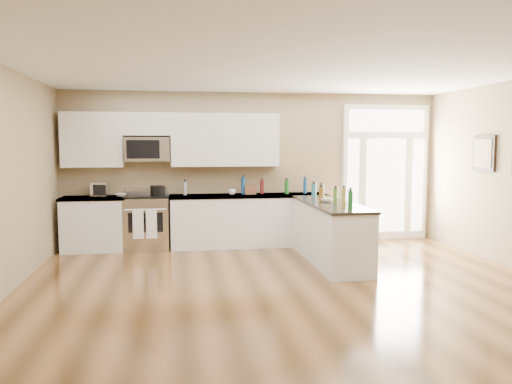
{
  "coord_description": "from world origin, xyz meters",
  "views": [
    {
      "loc": [
        -1.41,
        -5.21,
        1.84
      ],
      "look_at": [
        -0.29,
        2.0,
        1.15
      ],
      "focal_mm": 35.0,
      "sensor_mm": 36.0,
      "label": 1
    }
  ],
  "objects_px": {
    "peninsula_cabinet": "(330,235)",
    "stockpot": "(157,190)",
    "kitchen_range": "(147,222)",
    "toaster_oven": "(100,189)"
  },
  "relations": [
    {
      "from": "peninsula_cabinet",
      "to": "stockpot",
      "type": "height_order",
      "value": "stockpot"
    },
    {
      "from": "kitchen_range",
      "to": "stockpot",
      "type": "bearing_deg",
      "value": -17.58
    },
    {
      "from": "kitchen_range",
      "to": "stockpot",
      "type": "distance_m",
      "value": 0.6
    },
    {
      "from": "peninsula_cabinet",
      "to": "kitchen_range",
      "type": "bearing_deg",
      "value": 153.49
    },
    {
      "from": "stockpot",
      "to": "toaster_oven",
      "type": "distance_m",
      "value": 1.0
    },
    {
      "from": "stockpot",
      "to": "kitchen_range",
      "type": "bearing_deg",
      "value": 162.42
    },
    {
      "from": "kitchen_range",
      "to": "toaster_oven",
      "type": "height_order",
      "value": "toaster_oven"
    },
    {
      "from": "peninsula_cabinet",
      "to": "toaster_oven",
      "type": "distance_m",
      "value": 4.05
    },
    {
      "from": "peninsula_cabinet",
      "to": "kitchen_range",
      "type": "height_order",
      "value": "kitchen_range"
    },
    {
      "from": "peninsula_cabinet",
      "to": "toaster_oven",
      "type": "relative_size",
      "value": 8.1
    }
  ]
}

